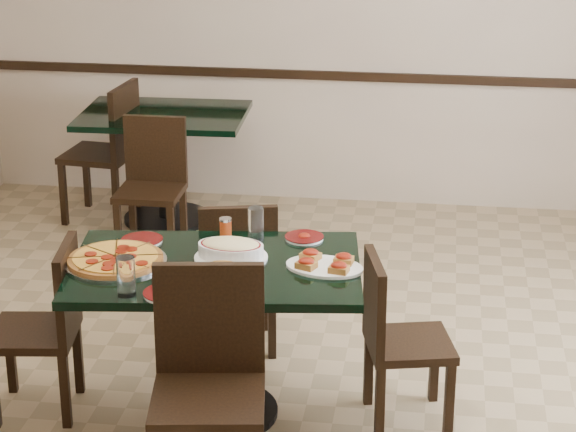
# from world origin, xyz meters

# --- Properties ---
(floor) EXTENTS (5.50, 5.50, 0.00)m
(floor) POSITION_xyz_m (0.00, 0.00, 0.00)
(floor) COLOR #87704E
(floor) RESTS_ON ground
(room_shell) EXTENTS (5.50, 5.50, 5.50)m
(room_shell) POSITION_xyz_m (1.02, 1.73, 1.17)
(room_shell) COLOR white
(room_shell) RESTS_ON floor
(main_table) EXTENTS (1.36, 0.97, 0.75)m
(main_table) POSITION_xyz_m (-0.25, -0.29, 0.57)
(main_table) COLOR black
(main_table) RESTS_ON floor
(back_table) EXTENTS (1.10, 0.82, 0.75)m
(back_table) POSITION_xyz_m (-1.10, 2.17, 0.52)
(back_table) COLOR black
(back_table) RESTS_ON floor
(chair_far) EXTENTS (0.47, 0.47, 0.83)m
(chair_far) POSITION_xyz_m (-0.27, 0.34, 0.46)
(chair_far) COLOR black
(chair_far) RESTS_ON floor
(chair_near) EXTENTS (0.51, 0.51, 0.95)m
(chair_near) POSITION_xyz_m (-0.17, -0.87, 0.53)
(chair_near) COLOR black
(chair_near) RESTS_ON floor
(chair_right) EXTENTS (0.45, 0.45, 0.80)m
(chair_right) POSITION_xyz_m (0.54, -0.23, 0.44)
(chair_right) COLOR black
(chair_right) RESTS_ON floor
(chair_left) EXTENTS (0.43, 0.43, 0.82)m
(chair_left) POSITION_xyz_m (-1.02, -0.35, 0.45)
(chair_left) COLOR black
(chair_left) RESTS_ON floor
(back_chair_near) EXTENTS (0.39, 0.39, 0.84)m
(back_chair_near) POSITION_xyz_m (-1.06, 1.66, 0.47)
(back_chair_near) COLOR black
(back_chair_near) RESTS_ON floor
(back_chair_left) EXTENTS (0.48, 0.48, 0.93)m
(back_chair_left) POSITION_xyz_m (-1.47, 2.15, 0.52)
(back_chair_left) COLOR black
(back_chair_left) RESTS_ON floor
(pepperoni_pizza) EXTENTS (0.45, 0.45, 0.04)m
(pepperoni_pizza) POSITION_xyz_m (-0.69, -0.34, 0.77)
(pepperoni_pizza) COLOR silver
(pepperoni_pizza) RESTS_ON main_table
(lasagna_casserole) EXTENTS (0.33, 0.33, 0.09)m
(lasagna_casserole) POSITION_xyz_m (-0.20, -0.22, 0.80)
(lasagna_casserole) COLOR white
(lasagna_casserole) RESTS_ON main_table
(bread_basket) EXTENTS (0.22, 0.16, 0.09)m
(bread_basket) POSITION_xyz_m (-0.17, -0.47, 0.79)
(bread_basket) COLOR brown
(bread_basket) RESTS_ON main_table
(bruschetta_platter) EXTENTS (0.39, 0.31, 0.05)m
(bruschetta_platter) POSITION_xyz_m (0.23, -0.27, 0.77)
(bruschetta_platter) COLOR white
(bruschetta_platter) RESTS_ON main_table
(side_plate_near) EXTENTS (0.20, 0.20, 0.02)m
(side_plate_near) POSITION_xyz_m (-0.38, -0.64, 0.76)
(side_plate_near) COLOR white
(side_plate_near) RESTS_ON main_table
(side_plate_far_r) EXTENTS (0.18, 0.18, 0.03)m
(side_plate_far_r) POSITION_xyz_m (0.10, 0.07, 0.76)
(side_plate_far_r) COLOR white
(side_plate_far_r) RESTS_ON main_table
(side_plate_far_l) EXTENTS (0.19, 0.19, 0.02)m
(side_plate_far_l) POSITION_xyz_m (-0.64, -0.07, 0.76)
(side_plate_far_l) COLOR white
(side_plate_far_l) RESTS_ON main_table
(napkin_setting) EXTENTS (0.18, 0.18, 0.01)m
(napkin_setting) POSITION_xyz_m (-0.29, -0.63, 0.75)
(napkin_setting) COLOR white
(napkin_setting) RESTS_ON main_table
(water_glass_a) EXTENTS (0.07, 0.07, 0.16)m
(water_glass_a) POSITION_xyz_m (-0.13, 0.03, 0.83)
(water_glass_a) COLOR white
(water_glass_a) RESTS_ON main_table
(water_glass_b) EXTENTS (0.08, 0.08, 0.17)m
(water_glass_b) POSITION_xyz_m (-0.55, -0.66, 0.83)
(water_glass_b) COLOR white
(water_glass_b) RESTS_ON main_table
(pepper_shaker) EXTENTS (0.06, 0.06, 0.10)m
(pepper_shaker) POSITION_xyz_m (-0.27, 0.03, 0.80)
(pepper_shaker) COLOR #CB4015
(pepper_shaker) RESTS_ON main_table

